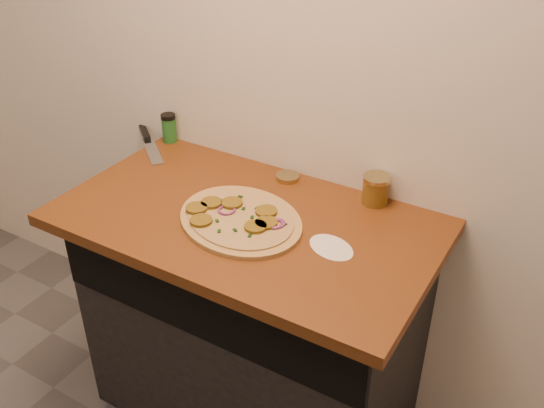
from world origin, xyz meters
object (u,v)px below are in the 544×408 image
Objects in this scene: chefs_knife at (148,141)px; spice_shaker at (169,128)px; pizza at (240,219)px; salsa_jar at (376,189)px.

chefs_knife is 0.10m from spice_shaker.
pizza is 5.72× the size of salsa_jar.
salsa_jar is 0.86m from spice_shaker.
chefs_knife is at bearing 155.16° from pizza.
salsa_jar is at bearing -1.25° from spice_shaker.
salsa_jar reaches higher than pizza.
spice_shaker is at bearing 148.39° from pizza.
pizza reaches higher than chefs_knife.
spice_shaker reaches higher than chefs_knife.
chefs_knife is (-0.61, 0.28, -0.00)m from pizza.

